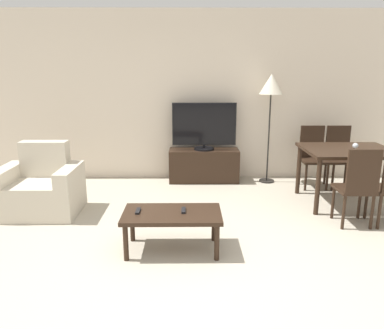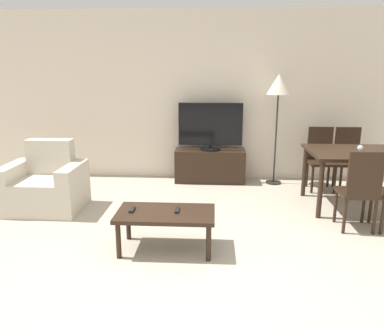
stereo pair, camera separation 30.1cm
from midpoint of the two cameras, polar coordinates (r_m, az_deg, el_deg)
The scene contains 14 objects.
ground_plane at distance 3.25m, azimuth -3.76°, elevation -18.86°, with size 18.00×18.00×0.00m, color #B2A893.
wall_back at distance 6.18m, azimuth -2.20°, elevation 10.29°, with size 7.64×0.06×2.70m.
armchair at distance 5.17m, azimuth -23.61°, elevation -3.49°, with size 0.96×0.74×0.88m.
tv_stand at distance 6.09m, azimuth 0.41°, elevation -0.14°, with size 1.12×0.40×0.53m.
tv at distance 5.96m, azimuth 0.42°, elevation 5.83°, with size 1.01×0.32×0.75m.
coffee_table at distance 3.76m, azimuth -5.37°, elevation -8.01°, with size 0.98×0.53×0.40m.
dining_table at distance 5.33m, azimuth 21.23°, elevation 1.26°, with size 1.16×0.95×0.76m.
dining_chair_near at distance 4.59m, azimuth 22.25°, elevation -2.81°, with size 0.40×0.40×0.94m.
dining_chair_far at distance 6.16m, azimuth 20.22°, elevation 1.53°, with size 0.40×0.40×0.94m.
dining_chair_far_left at distance 6.02m, azimuth 16.60°, elevation 1.56°, with size 0.40×0.40×0.94m.
floor_lamp at distance 5.96m, azimuth 10.54°, elevation 11.34°, with size 0.36×0.36×1.72m.
remote_primary at distance 3.80m, azimuth -10.50°, elevation -7.00°, with size 0.04×0.15×0.02m.
remote_secondary at distance 3.76m, azimuth -3.62°, elevation -7.00°, with size 0.04×0.15×0.02m.
wine_glass_left at distance 4.95m, azimuth 22.05°, elevation 2.55°, with size 0.07×0.07×0.15m.
Camera 1 is at (0.03, -2.72, 1.78)m, focal length 35.00 mm.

